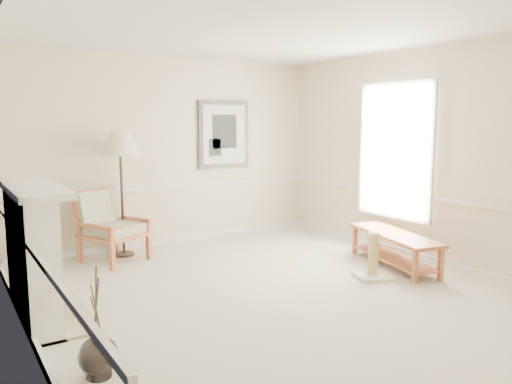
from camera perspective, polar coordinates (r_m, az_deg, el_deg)
ground at (r=5.78m, az=1.37°, el=-11.25°), size 5.50×5.50×0.00m
room at (r=5.60m, az=2.17°, el=7.59°), size 5.04×5.54×2.92m
fireplace at (r=5.32m, az=-24.12°, el=-6.46°), size 0.64×1.64×1.31m
floor_vase at (r=4.11m, az=-17.57°, el=-17.53°), size 0.30×0.30×0.87m
armchair at (r=7.20m, az=-16.50°, el=-3.38°), size 0.99×1.02×0.98m
floor_lamp at (r=7.26m, az=-15.27°, el=5.05°), size 0.74×0.74×1.80m
bench at (r=6.89m, az=15.49°, el=-5.76°), size 0.85×1.64×0.45m
scratching_post at (r=6.33m, az=13.21°, el=-8.04°), size 0.52×0.52×0.57m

